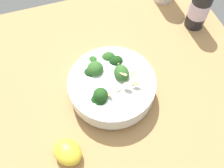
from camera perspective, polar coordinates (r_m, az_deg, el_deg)
ground_plane at (r=60.74cm, az=1.92°, el=-1.88°), size 66.05×66.05×4.70cm
bowl_of_broccoli at (r=54.96cm, az=-0.21°, el=-0.15°), size 18.88×18.88×8.29cm
lemon_wedge at (r=51.44cm, az=-10.02°, el=-14.88°), size 7.33×7.70×3.71cm
bottle_tall at (r=70.32cm, az=19.25°, el=16.12°), size 5.14×5.14×14.01cm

